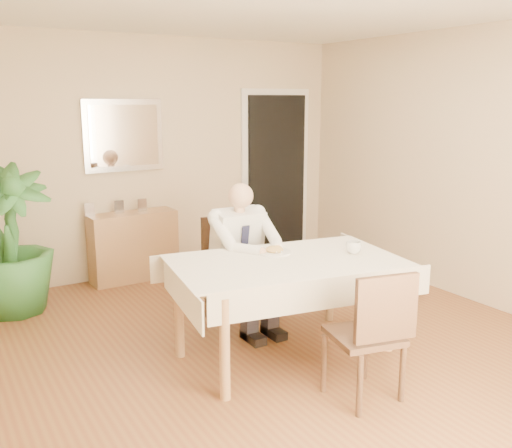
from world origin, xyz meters
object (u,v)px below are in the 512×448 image
chair_far (231,262)px  potted_palm (9,240)px  seated_man (247,250)px  sideboard (134,246)px  chair_near (373,330)px  dining_table (286,271)px  coffee_mug (354,247)px

chair_far → potted_palm: (-1.65, 1.14, 0.16)m
seated_man → sideboard: seated_man is taller
chair_near → sideboard: bearing=110.1°
sideboard → potted_palm: bearing=-166.1°
sideboard → dining_table: bearing=-83.3°
dining_table → coffee_mug: coffee_mug is taller
dining_table → seated_man: bearing=98.9°
sideboard → potted_palm: size_ratio=0.68×
coffee_mug → chair_near: bearing=-122.0°
potted_palm → sideboard: bearing=16.1°
sideboard → potted_palm: (-1.28, -0.37, 0.31)m
chair_near → coffee_mug: chair_near is taller
sideboard → potted_palm: potted_palm is taller
chair_near → coffee_mug: (0.48, 0.77, 0.30)m
chair_far → seated_man: (-0.00, -0.29, 0.17)m
chair_far → coffee_mug: bearing=-56.7°
potted_palm → seated_man: bearing=-40.9°
chair_near → seated_man: size_ratio=0.72×
chair_far → chair_near: bearing=-83.5°
chair_far → sideboard: 1.57m
chair_near → potted_palm: (-1.73, 2.91, 0.18)m
seated_man → coffee_mug: (0.56, -0.70, 0.11)m
dining_table → coffee_mug: size_ratio=15.62×
seated_man → sideboard: 1.87m
coffee_mug → dining_table: bearing=168.7°
seated_man → sideboard: (-0.38, 1.80, -0.32)m
coffee_mug → potted_palm: (-2.21, 2.14, -0.12)m
dining_table → seated_man: seated_man is taller
coffee_mug → sideboard: 2.71m
chair_far → potted_palm: size_ratio=0.67×
chair_far → coffee_mug: chair_far is taller
dining_table → chair_near: 0.90m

